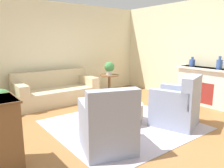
{
  "coord_description": "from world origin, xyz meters",
  "views": [
    {
      "loc": [
        -2.73,
        -3.22,
        1.69
      ],
      "look_at": [
        0.15,
        0.55,
        0.75
      ],
      "focal_mm": 35.0,
      "sensor_mm": 36.0,
      "label": 1
    }
  ],
  "objects_px": {
    "armchair_right": "(178,107)",
    "potted_plant_on_side_table": "(109,68)",
    "armchair_left": "(108,127)",
    "ottoman_table": "(124,110)",
    "vase_mantel_near": "(192,63)",
    "potted_plant_floor": "(2,101)",
    "couch": "(56,92)",
    "vase_mantel_far": "(219,64)",
    "side_table": "(109,81)"
  },
  "relations": [
    {
      "from": "armchair_right",
      "to": "potted_plant_on_side_table",
      "type": "bearing_deg",
      "value": 82.16
    },
    {
      "from": "armchair_left",
      "to": "ottoman_table",
      "type": "distance_m",
      "value": 1.26
    },
    {
      "from": "vase_mantel_near",
      "to": "potted_plant_floor",
      "type": "height_order",
      "value": "vase_mantel_near"
    },
    {
      "from": "ottoman_table",
      "to": "potted_plant_floor",
      "type": "relative_size",
      "value": 1.23
    },
    {
      "from": "couch",
      "to": "armchair_left",
      "type": "distance_m",
      "value": 3.15
    },
    {
      "from": "armchair_right",
      "to": "vase_mantel_near",
      "type": "height_order",
      "value": "vase_mantel_near"
    },
    {
      "from": "couch",
      "to": "vase_mantel_far",
      "type": "height_order",
      "value": "vase_mantel_far"
    },
    {
      "from": "couch",
      "to": "ottoman_table",
      "type": "xyz_separation_m",
      "value": [
        0.51,
        -2.34,
        -0.03
      ]
    },
    {
      "from": "side_table",
      "to": "armchair_right",
      "type": "bearing_deg",
      "value": -97.84
    },
    {
      "from": "ottoman_table",
      "to": "armchair_left",
      "type": "bearing_deg",
      "value": -142.06
    },
    {
      "from": "vase_mantel_near",
      "to": "couch",
      "type": "bearing_deg",
      "value": 143.84
    },
    {
      "from": "armchair_right",
      "to": "potted_plant_on_side_table",
      "type": "distance_m",
      "value": 2.88
    },
    {
      "from": "armchair_right",
      "to": "potted_plant_floor",
      "type": "distance_m",
      "value": 3.85
    },
    {
      "from": "vase_mantel_far",
      "to": "ottoman_table",
      "type": "bearing_deg",
      "value": 165.84
    },
    {
      "from": "potted_plant_on_side_table",
      "to": "vase_mantel_near",
      "type": "bearing_deg",
      "value": -53.85
    },
    {
      "from": "couch",
      "to": "vase_mantel_near",
      "type": "distance_m",
      "value": 3.85
    },
    {
      "from": "armchair_left",
      "to": "potted_plant_on_side_table",
      "type": "distance_m",
      "value": 3.55
    },
    {
      "from": "potted_plant_on_side_table",
      "to": "armchair_right",
      "type": "bearing_deg",
      "value": -97.84
    },
    {
      "from": "vase_mantel_near",
      "to": "potted_plant_floor",
      "type": "distance_m",
      "value": 4.91
    },
    {
      "from": "vase_mantel_far",
      "to": "couch",
      "type": "bearing_deg",
      "value": 135.6
    },
    {
      "from": "ottoman_table",
      "to": "vase_mantel_near",
      "type": "xyz_separation_m",
      "value": [
        2.54,
        0.12,
        0.83
      ]
    },
    {
      "from": "couch",
      "to": "ottoman_table",
      "type": "bearing_deg",
      "value": -77.78
    },
    {
      "from": "vase_mantel_near",
      "to": "potted_plant_floor",
      "type": "bearing_deg",
      "value": 157.42
    },
    {
      "from": "armchair_left",
      "to": "armchair_right",
      "type": "bearing_deg",
      "value": 0.0
    },
    {
      "from": "couch",
      "to": "side_table",
      "type": "xyz_separation_m",
      "value": [
        1.64,
        -0.3,
        0.15
      ]
    },
    {
      "from": "armchair_left",
      "to": "vase_mantel_far",
      "type": "distance_m",
      "value": 3.6
    },
    {
      "from": "vase_mantel_near",
      "to": "potted_plant_on_side_table",
      "type": "bearing_deg",
      "value": 126.15
    },
    {
      "from": "armchair_right",
      "to": "ottoman_table",
      "type": "distance_m",
      "value": 1.08
    },
    {
      "from": "couch",
      "to": "vase_mantel_near",
      "type": "relative_size",
      "value": 8.51
    },
    {
      "from": "armchair_right",
      "to": "vase_mantel_near",
      "type": "xyz_separation_m",
      "value": [
        1.79,
        0.89,
        0.71
      ]
    },
    {
      "from": "potted_plant_on_side_table",
      "to": "ottoman_table",
      "type": "bearing_deg",
      "value": -118.96
    },
    {
      "from": "side_table",
      "to": "ottoman_table",
      "type": "bearing_deg",
      "value": -118.96
    },
    {
      "from": "armchair_right",
      "to": "vase_mantel_far",
      "type": "bearing_deg",
      "value": 4.15
    },
    {
      "from": "armchair_right",
      "to": "potted_plant_on_side_table",
      "type": "xyz_separation_m",
      "value": [
        0.39,
        2.81,
        0.49
      ]
    },
    {
      "from": "couch",
      "to": "potted_plant_on_side_table",
      "type": "height_order",
      "value": "potted_plant_on_side_table"
    },
    {
      "from": "vase_mantel_far",
      "to": "vase_mantel_near",
      "type": "bearing_deg",
      "value": 90.0
    },
    {
      "from": "vase_mantel_near",
      "to": "vase_mantel_far",
      "type": "xyz_separation_m",
      "value": [
        0.0,
        -0.76,
        0.02
      ]
    },
    {
      "from": "armchair_left",
      "to": "vase_mantel_near",
      "type": "distance_m",
      "value": 3.7
    },
    {
      "from": "side_table",
      "to": "couch",
      "type": "bearing_deg",
      "value": 169.67
    },
    {
      "from": "ottoman_table",
      "to": "side_table",
      "type": "bearing_deg",
      "value": 61.04
    },
    {
      "from": "ottoman_table",
      "to": "vase_mantel_far",
      "type": "height_order",
      "value": "vase_mantel_far"
    },
    {
      "from": "armchair_left",
      "to": "side_table",
      "type": "bearing_deg",
      "value": 53.01
    },
    {
      "from": "armchair_right",
      "to": "vase_mantel_far",
      "type": "distance_m",
      "value": 1.94
    },
    {
      "from": "vase_mantel_near",
      "to": "vase_mantel_far",
      "type": "bearing_deg",
      "value": -90.0
    },
    {
      "from": "couch",
      "to": "potted_plant_floor",
      "type": "relative_size",
      "value": 3.46
    },
    {
      "from": "side_table",
      "to": "potted_plant_on_side_table",
      "type": "height_order",
      "value": "potted_plant_on_side_table"
    },
    {
      "from": "vase_mantel_far",
      "to": "potted_plant_on_side_table",
      "type": "height_order",
      "value": "vase_mantel_far"
    },
    {
      "from": "side_table",
      "to": "potted_plant_floor",
      "type": "relative_size",
      "value": 1.04
    },
    {
      "from": "armchair_left",
      "to": "armchair_right",
      "type": "distance_m",
      "value": 1.73
    },
    {
      "from": "vase_mantel_far",
      "to": "potted_plant_floor",
      "type": "height_order",
      "value": "vase_mantel_far"
    }
  ]
}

